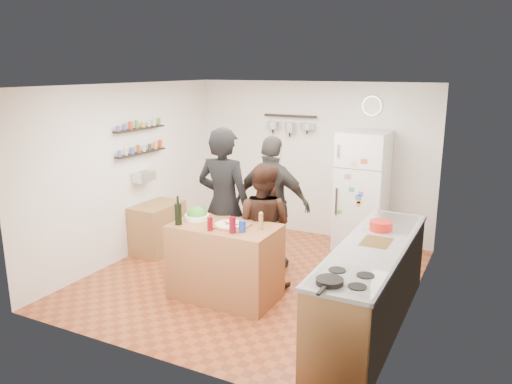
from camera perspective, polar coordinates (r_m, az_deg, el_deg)
The scene contains 26 objects.
room_shell at distance 6.65m, azimuth 1.12°, elevation 1.37°, with size 4.20×4.20×4.20m.
prep_island at distance 6.03m, azimuth -3.53°, elevation -7.93°, with size 1.25×0.72×0.91m, color #915B35.
pizza_board at distance 5.81m, azimuth -3.02°, elevation -3.88°, with size 0.42×0.34×0.02m, color brown.
pizza at distance 5.81m, azimuth -3.02°, elevation -3.70°, with size 0.34×0.34×0.02m, color #D4B78C.
salad_bowl at distance 6.12m, azimuth -6.77°, elevation -2.85°, with size 0.30×0.30×0.06m, color white.
wine_bottle at distance 5.92m, azimuth -8.88°, elevation -2.51°, with size 0.08×0.08×0.26m, color black.
wine_glass_near at distance 5.68m, azimuth -5.28°, elevation -3.65°, with size 0.06×0.06×0.15m, color #5C070B.
wine_glass_far at distance 5.57m, azimuth -2.70°, elevation -3.79°, with size 0.08×0.08×0.18m, color #540716.
pepper_mill at distance 5.68m, azimuth 0.57°, elevation -3.51°, with size 0.05×0.05×0.17m, color #9A6E40.
salt_canister at distance 5.61m, azimuth -1.58°, elevation -3.93°, with size 0.08×0.08×0.13m, color navy.
person_left at distance 6.38m, azimuth -3.68°, elevation -1.49°, with size 0.73×0.48×2.01m, color black.
person_center at distance 6.24m, azimuth 0.78°, elevation -3.85°, with size 0.77×0.60×1.58m, color black.
person_back at distance 6.72m, azimuth 1.87°, elevation -1.39°, with size 1.08×0.45×1.84m, color #282624.
counter_run at distance 5.51m, azimuth 13.04°, elevation -10.51°, with size 0.63×2.63×0.90m, color #9E7042.
stove_top at distance 4.48m, azimuth 10.34°, elevation -9.82°, with size 0.60×0.62×0.02m, color white.
skillet at distance 4.34m, azimuth 8.41°, elevation -10.06°, with size 0.24×0.24×0.05m, color black.
sink at distance 6.13m, azimuth 15.23°, elevation -3.47°, with size 0.50×0.80×0.03m, color silver.
cutting_board at distance 5.44m, azimuth 13.58°, elevation -5.66°, with size 0.30×0.40×0.02m, color olive.
red_bowl at distance 5.81m, azimuth 14.09°, elevation -3.77°, with size 0.26×0.26×0.11m, color red.
fridge at distance 7.66m, azimuth 12.01°, elevation 0.07°, with size 0.70×0.68×1.80m, color white.
wall_clock at distance 7.78m, azimuth 13.13°, elevation 9.57°, with size 0.30×0.30×0.03m, color silver.
spice_shelf_lower at distance 7.48m, azimuth -12.99°, elevation 4.39°, with size 0.12×1.00×0.03m, color black.
spice_shelf_upper at distance 7.43m, azimuth -13.14°, elevation 7.05°, with size 0.12×1.00×0.03m, color black.
produce_basket at distance 7.52m, azimuth -12.67°, elevation 1.75°, with size 0.18×0.35×0.14m, color silver.
side_table at distance 7.67m, azimuth -11.15°, elevation -4.01°, with size 0.50×0.80×0.73m, color olive.
pot_rack at distance 8.13m, azimuth 3.90°, elevation 8.66°, with size 0.90×0.04×0.04m, color black.
Camera 1 is at (2.82, -5.45, 2.70)m, focal length 35.00 mm.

